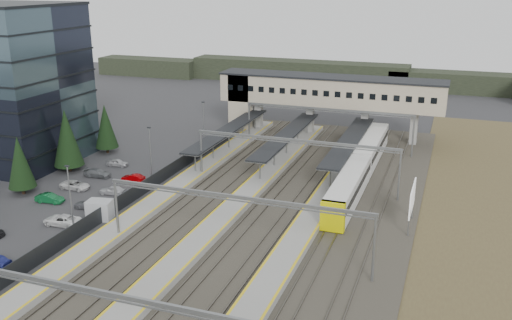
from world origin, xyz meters
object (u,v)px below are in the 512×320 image
at_px(relay_cabin_near, 100,210).
at_px(footbridge, 315,93).
at_px(train, 361,167).
at_px(billboard, 412,200).
at_px(relay_cabin_far, 96,208).

bearing_deg(relay_cabin_near, footbridge, 71.88).
height_order(relay_cabin_near, train, train).
bearing_deg(billboard, footbridge, 119.80).
bearing_deg(relay_cabin_near, relay_cabin_far, 147.54).
bearing_deg(relay_cabin_near, train, 41.73).
relative_size(relay_cabin_near, footbridge, 0.08).
height_order(relay_cabin_near, billboard, billboard).
height_order(relay_cabin_near, relay_cabin_far, relay_cabin_near).
height_order(footbridge, billboard, footbridge).
bearing_deg(footbridge, billboard, -60.20).
height_order(footbridge, train, footbridge).
bearing_deg(footbridge, relay_cabin_near, -108.12).
distance_m(relay_cabin_near, billboard, 36.95).
relative_size(relay_cabin_near, train, 0.08).
distance_m(relay_cabin_far, footbridge, 48.30).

